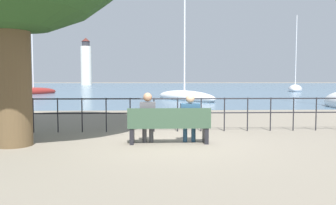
% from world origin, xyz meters
% --- Properties ---
extents(ground_plane, '(1000.00, 1000.00, 0.00)m').
position_xyz_m(ground_plane, '(0.00, 0.00, 0.00)').
color(ground_plane, gray).
extents(harbor_water, '(600.00, 300.00, 0.01)m').
position_xyz_m(harbor_water, '(0.00, 159.39, 0.00)').
color(harbor_water, slate).
rests_on(harbor_water, ground_plane).
extents(park_bench, '(2.04, 0.45, 0.90)m').
position_xyz_m(park_bench, '(0.00, -0.07, 0.44)').
color(park_bench, '#334C38').
rests_on(park_bench, ground_plane).
extents(seated_person_left, '(0.38, 0.35, 1.27)m').
position_xyz_m(seated_person_left, '(-0.53, 0.01, 0.70)').
color(seated_person_left, '#4C4C51').
rests_on(seated_person_left, ground_plane).
extents(seated_person_right, '(0.48, 0.35, 1.23)m').
position_xyz_m(seated_person_right, '(0.53, 0.01, 0.68)').
color(seated_person_right, navy).
rests_on(seated_person_right, ground_plane).
extents(promenade_railing, '(15.38, 0.04, 1.05)m').
position_xyz_m(promenade_railing, '(-0.00, 1.93, 0.70)').
color(promenade_railing, black).
rests_on(promenade_railing, ground_plane).
extents(sailboat_0, '(5.36, 8.81, 11.42)m').
position_xyz_m(sailboat_0, '(2.31, 19.63, 0.29)').
color(sailboat_0, white).
rests_on(sailboat_0, ground_plane).
extents(sailboat_1, '(4.54, 8.44, 10.94)m').
position_xyz_m(sailboat_1, '(-15.09, 32.98, 0.29)').
color(sailboat_1, maroon).
rests_on(sailboat_1, ground_plane).
extents(sailboat_2, '(4.22, 6.05, 12.18)m').
position_xyz_m(sailboat_2, '(21.77, 41.78, 0.38)').
color(sailboat_2, silver).
rests_on(sailboat_2, ground_plane).
extents(harbor_lighthouse, '(4.57, 4.57, 20.07)m').
position_xyz_m(harbor_lighthouse, '(-28.66, 133.56, 9.33)').
color(harbor_lighthouse, silver).
rests_on(harbor_lighthouse, ground_plane).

